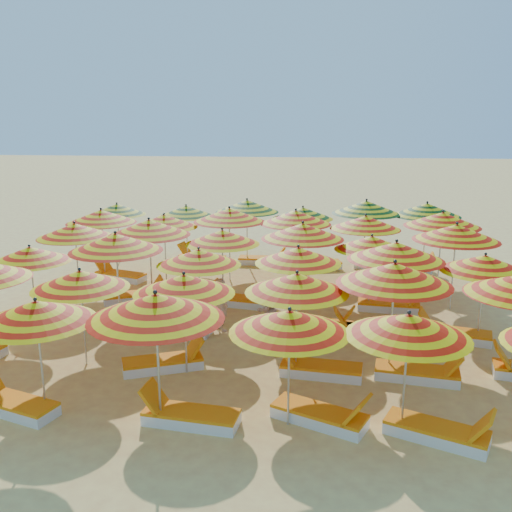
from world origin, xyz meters
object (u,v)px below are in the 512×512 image
object	(u,v)px
lounger_13	(367,330)
umbrella_32	(247,206)
umbrella_1	(36,312)
lounger_8	(319,369)
lounger_17	(390,305)
umbrella_10	(394,274)
umbrella_19	(149,227)
umbrella_14	(199,257)
lounger_2	(189,416)
lounger_7	(165,362)
umbrella_28	(365,223)
lounger_1	(13,404)
lounger_16	(240,300)
beachgoer_b	(267,309)
umbrella_15	(298,255)
lounger_9	(419,373)
lounger_12	(320,325)
umbrella_29	(442,220)
umbrella_7	(80,280)
umbrella_16	(396,251)
umbrella_27	(296,217)
umbrella_20	(222,237)
umbrella_9	(297,283)
umbrella_3	(289,322)
umbrella_30	(117,209)
umbrella_24	(101,216)
umbrella_26	(229,215)
umbrella_34	(366,207)
umbrella_33	(303,213)
lounger_23	(409,267)
umbrella_17	(485,263)
umbrella_21	(303,231)
lounger_3	(322,416)
lounger_19	(201,258)
umbrella_13	(116,242)
beachgoer_a	(221,304)
umbrella_22	(372,243)
lounger_21	(316,264)
lounger_14	(452,334)
lounger_20	(263,260)
umbrella_18	(75,231)
umbrella_4	(408,326)
umbrella_25	(164,221)
lounger_22	(380,265)
umbrella_12	(30,254)
lounger_4	(439,432)

from	to	relation	value
lounger_13	umbrella_32	bearing A→B (deg)	-64.44
umbrella_1	lounger_13	xyz separation A→B (m)	(6.24, 4.42, -1.81)
lounger_8	lounger_17	size ratio (longest dim) A/B	1.00
umbrella_10	umbrella_19	xyz separation A→B (m)	(-6.39, 4.24, -0.00)
umbrella_14	lounger_2	world-z (taller)	umbrella_14
lounger_13	lounger_7	bearing A→B (deg)	23.89
umbrella_28	lounger_1	world-z (taller)	umbrella_28
lounger_16	beachgoer_b	distance (m)	2.33
umbrella_15	lounger_1	size ratio (longest dim) A/B	1.49
lounger_9	lounger_12	distance (m)	3.29
umbrella_29	beachgoer_b	distance (m)	6.94
umbrella_7	umbrella_15	world-z (taller)	umbrella_15
umbrella_16	umbrella_27	distance (m)	5.22
umbrella_29	lounger_2	size ratio (longest dim) A/B	1.46
umbrella_20	umbrella_27	bearing A→B (deg)	51.75
lounger_16	umbrella_9	bearing A→B (deg)	123.60
umbrella_9	lounger_7	xyz separation A→B (m)	(-2.82, -0.10, -1.86)
umbrella_3	umbrella_30	bearing A→B (deg)	122.17
umbrella_3	umbrella_24	world-z (taller)	umbrella_24
lounger_13	beachgoer_b	distance (m)	2.55
umbrella_26	umbrella_34	bearing A→B (deg)	22.05
umbrella_10	umbrella_34	xyz separation A→B (m)	(0.10, 8.54, 0.01)
umbrella_26	umbrella_33	size ratio (longest dim) A/B	1.09
lounger_23	beachgoer_b	xyz separation A→B (m)	(-4.45, -6.42, 0.48)
umbrella_17	umbrella_21	bearing A→B (deg)	152.77
lounger_3	lounger_19	distance (m)	11.96
umbrella_13	beachgoer_a	xyz separation A→B (m)	(2.70, -0.07, -1.53)
umbrella_22	lounger_23	bearing A→B (deg)	67.78
lounger_9	umbrella_16	bearing A→B (deg)	105.50
lounger_21	umbrella_14	bearing A→B (deg)	52.22
umbrella_20	lounger_12	world-z (taller)	umbrella_20
lounger_14	lounger_16	xyz separation A→B (m)	(-5.53, 2.01, 0.00)
umbrella_7	umbrella_33	size ratio (longest dim) A/B	0.88
lounger_7	umbrella_32	bearing A→B (deg)	63.49
umbrella_29	lounger_20	world-z (taller)	umbrella_29
umbrella_16	umbrella_18	bearing A→B (deg)	166.55
lounger_9	lounger_17	distance (m)	4.33
beachgoer_a	umbrella_4	bearing A→B (deg)	-175.79
umbrella_22	umbrella_25	size ratio (longest dim) A/B	1.17
umbrella_7	umbrella_17	distance (m)	9.26
umbrella_18	umbrella_4	bearing A→B (deg)	-37.44
umbrella_19	lounger_22	size ratio (longest dim) A/B	1.64
umbrella_19	lounger_17	xyz separation A→B (m)	(6.91, -0.13, -2.06)
beachgoer_a	beachgoer_b	bearing A→B (deg)	-132.50
umbrella_12	lounger_17	bearing A→B (deg)	13.04
umbrella_34	lounger_20	size ratio (longest dim) A/B	1.78
umbrella_18	lounger_1	bearing A→B (deg)	-77.05
umbrella_1	umbrella_19	world-z (taller)	umbrella_19
lounger_7	lounger_22	size ratio (longest dim) A/B	1.00
lounger_4	umbrella_14	bearing A→B (deg)	161.92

